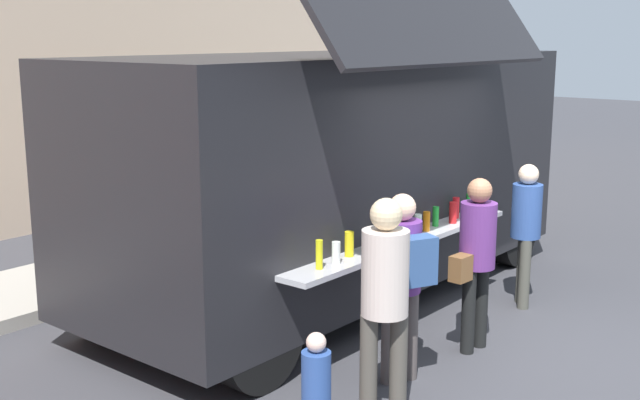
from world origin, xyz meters
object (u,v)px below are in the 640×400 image
at_px(customer_rear_waiting, 385,291).
at_px(child_near_queue, 316,389).
at_px(customer_mid_with_backpack, 404,270).
at_px(trash_bin, 384,182).
at_px(customer_front_ordering, 476,250).
at_px(customer_extra_browsing, 526,222).
at_px(food_truck_main, 339,166).

xyz_separation_m(customer_rear_waiting, child_near_queue, (-0.87, -0.05, -0.46)).
bearing_deg(customer_mid_with_backpack, trash_bin, -28.64).
relative_size(customer_mid_with_backpack, child_near_queue, 1.66).
bearing_deg(customer_mid_with_backpack, child_near_queue, 127.10).
xyz_separation_m(customer_front_ordering, customer_extra_browsing, (1.49, 0.20, -0.04)).
bearing_deg(food_truck_main, customer_rear_waiting, -135.75).
relative_size(food_truck_main, trash_bin, 6.96).
relative_size(customer_rear_waiting, customer_extra_browsing, 1.12).
relative_size(food_truck_main, child_near_queue, 6.20).
bearing_deg(food_truck_main, child_near_queue, -144.53).
bearing_deg(trash_bin, customer_extra_browsing, -128.04).
xyz_separation_m(customer_front_ordering, customer_rear_waiting, (-1.71, -0.15, 0.07)).
bearing_deg(customer_rear_waiting, customer_mid_with_backpack, -24.47).
bearing_deg(customer_front_ordering, customer_extra_browsing, -78.60).
distance_m(food_truck_main, customer_front_ordering, 2.12).
bearing_deg(customer_front_ordering, food_truck_main, -9.73).
xyz_separation_m(customer_mid_with_backpack, customer_extra_browsing, (2.52, 0.07, -0.07)).
xyz_separation_m(trash_bin, child_near_queue, (-7.29, -4.52, 0.15)).
height_order(trash_bin, child_near_queue, child_near_queue).
bearing_deg(child_near_queue, food_truck_main, -0.31).
xyz_separation_m(customer_extra_browsing, child_near_queue, (-4.07, -0.40, -0.35)).
distance_m(food_truck_main, trash_bin, 4.94).
distance_m(trash_bin, customer_rear_waiting, 7.85).
height_order(trash_bin, customer_extra_browsing, customer_extra_browsing).
bearing_deg(food_truck_main, customer_front_ordering, -103.74).
bearing_deg(food_truck_main, trash_bin, 28.58).
bearing_deg(customer_rear_waiting, trash_bin, -11.81).
bearing_deg(customer_front_ordering, trash_bin, -43.65).
bearing_deg(food_truck_main, customer_mid_with_backpack, -129.20).
relative_size(customer_extra_browsing, child_near_queue, 1.59).
bearing_deg(food_truck_main, customer_extra_browsing, -61.05).
bearing_deg(customer_rear_waiting, food_truck_main, -2.21).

